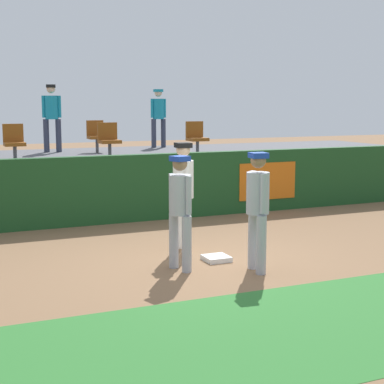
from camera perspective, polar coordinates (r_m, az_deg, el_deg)
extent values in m
plane|color=#846042|center=(9.79, 1.22, -6.72)|extent=(60.00, 60.00, 0.00)
cube|color=#2D722D|center=(7.30, 11.34, -12.23)|extent=(18.00, 2.80, 0.01)
cube|color=white|center=(9.93, 2.31, -6.27)|extent=(0.40, 0.40, 0.08)
cylinder|color=white|center=(10.68, -1.12, -2.89)|extent=(0.16, 0.16, 0.92)
cylinder|color=white|center=(10.37, -0.53, -3.23)|extent=(0.16, 0.16, 0.92)
cylinder|color=white|center=(10.40, -0.84, 1.21)|extent=(0.38, 0.38, 0.65)
sphere|color=beige|center=(10.35, -0.84, 4.01)|extent=(0.24, 0.24, 0.24)
cube|color=black|center=(10.34, -0.84, 4.44)|extent=(0.27, 0.27, 0.08)
cylinder|color=white|center=(10.60, -1.22, 1.46)|extent=(0.09, 0.09, 0.61)
cylinder|color=white|center=(10.19, -0.44, 1.18)|extent=(0.09, 0.09, 0.61)
ellipsoid|color=brown|center=(10.67, -0.68, 0.07)|extent=(0.13, 0.21, 0.28)
cylinder|color=#9EA3AD|center=(9.42, -1.73, -4.60)|extent=(0.15, 0.15, 0.87)
cylinder|color=#9EA3AD|center=(9.18, -0.50, -4.95)|extent=(0.15, 0.15, 0.87)
cylinder|color=#9EA3AD|center=(9.16, -1.14, -0.27)|extent=(0.42, 0.42, 0.61)
sphere|color=#8C6647|center=(9.10, -1.15, 2.71)|extent=(0.23, 0.23, 0.23)
cube|color=#193899|center=(9.09, -1.15, 3.17)|extent=(0.30, 0.30, 0.08)
cylinder|color=#9EA3AD|center=(9.32, -1.93, 0.00)|extent=(0.09, 0.09, 0.57)
cylinder|color=#9EA3AD|center=(9.00, -0.32, -0.29)|extent=(0.09, 0.09, 0.57)
cylinder|color=#9EA3AD|center=(9.43, 5.77, -4.55)|extent=(0.15, 0.15, 0.90)
cylinder|color=#9EA3AD|center=(9.13, 6.55, -4.99)|extent=(0.15, 0.15, 0.90)
cylinder|color=#9EA3AD|center=(9.14, 6.22, -0.10)|extent=(0.38, 0.38, 0.63)
sphere|color=#8C6647|center=(9.08, 6.27, 2.98)|extent=(0.23, 0.23, 0.23)
cube|color=#193899|center=(9.07, 6.28, 3.46)|extent=(0.27, 0.27, 0.08)
cylinder|color=#9EA3AD|center=(9.32, 5.73, 0.21)|extent=(0.09, 0.09, 0.59)
cylinder|color=#9EA3AD|center=(8.94, 6.75, -0.16)|extent=(0.09, 0.09, 0.59)
cube|color=#19471E|center=(13.11, -5.68, 0.36)|extent=(18.00, 0.24, 1.45)
cube|color=orange|center=(14.34, 7.15, 1.03)|extent=(1.50, 0.02, 0.87)
cube|color=#59595E|center=(15.57, -8.58, 1.22)|extent=(18.00, 4.80, 1.25)
cylinder|color=#4C4C51|center=(14.31, -7.76, 3.93)|extent=(0.08, 0.08, 0.40)
cube|color=#8C4714|center=(14.29, -7.78, 4.73)|extent=(0.47, 0.44, 0.08)
cube|color=#8C4714|center=(14.46, -8.00, 5.72)|extent=(0.47, 0.06, 0.40)
cylinder|color=#4C4C51|center=(16.08, -8.94, 4.40)|extent=(0.08, 0.08, 0.40)
cube|color=#8C4714|center=(16.07, -8.95, 5.11)|extent=(0.45, 0.44, 0.08)
cube|color=#8C4714|center=(16.24, -9.14, 5.99)|extent=(0.45, 0.06, 0.40)
cylinder|color=#4C4C51|center=(13.88, -16.35, 3.53)|extent=(0.08, 0.08, 0.40)
cube|color=#8C4714|center=(13.87, -16.39, 4.35)|extent=(0.44, 0.44, 0.08)
cube|color=#8C4714|center=(14.04, -16.53, 5.38)|extent=(0.44, 0.06, 0.40)
cylinder|color=#4C4C51|center=(15.07, 0.52, 4.23)|extent=(0.08, 0.08, 0.40)
cube|color=#8C4714|center=(15.06, 0.52, 4.99)|extent=(0.46, 0.44, 0.08)
cube|color=#8C4714|center=(15.22, 0.23, 5.94)|extent=(0.46, 0.06, 0.40)
cylinder|color=#33384C|center=(16.48, -12.47, 5.22)|extent=(0.15, 0.15, 0.87)
cylinder|color=#33384C|center=(16.49, -13.58, 5.18)|extent=(0.15, 0.15, 0.87)
cylinder|color=teal|center=(16.46, -13.11, 7.78)|extent=(0.40, 0.40, 0.61)
sphere|color=beige|center=(16.46, -13.17, 9.45)|extent=(0.23, 0.23, 0.23)
cube|color=black|center=(16.46, -13.18, 9.71)|extent=(0.28, 0.28, 0.08)
cylinder|color=teal|center=(16.45, -12.40, 7.87)|extent=(0.09, 0.09, 0.57)
cylinder|color=teal|center=(16.46, -13.83, 7.82)|extent=(0.09, 0.09, 0.57)
cylinder|color=#33384C|center=(17.84, -2.72, 5.57)|extent=(0.14, 0.14, 0.83)
cylinder|color=#33384C|center=(17.73, -3.63, 5.54)|extent=(0.14, 0.14, 0.83)
cylinder|color=teal|center=(17.77, -3.19, 7.83)|extent=(0.33, 0.33, 0.58)
sphere|color=beige|center=(17.77, -3.20, 9.31)|extent=(0.22, 0.22, 0.22)
cube|color=teal|center=(17.77, -3.20, 9.53)|extent=(0.23, 0.23, 0.08)
cylinder|color=teal|center=(17.84, -2.61, 7.90)|extent=(0.08, 0.08, 0.55)
cylinder|color=teal|center=(17.70, -3.78, 7.89)|extent=(0.08, 0.08, 0.55)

